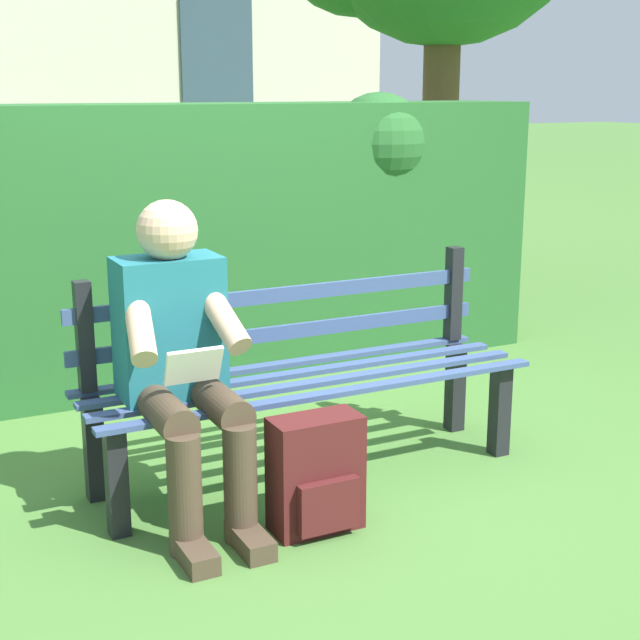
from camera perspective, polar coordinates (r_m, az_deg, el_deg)
The scene contains 5 objects.
ground at distance 3.83m, azimuth -0.68°, elevation -9.51°, with size 60.00×60.00×0.00m, color #477533.
park_bench at distance 3.74m, azimuth -1.13°, elevation -3.35°, with size 1.82×0.49×0.85m.
person_seated at distance 3.34m, azimuth -8.59°, elevation -2.19°, with size 0.44×0.73×1.15m.
hedge_backdrop at distance 4.94m, azimuth -10.25°, elevation 4.87°, with size 4.43×0.68×1.52m.
backpack at distance 3.32m, azimuth -0.24°, elevation -9.53°, with size 0.32×0.24×0.42m.
Camera 1 is at (1.54, 3.16, 1.54)m, focal length 51.93 mm.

